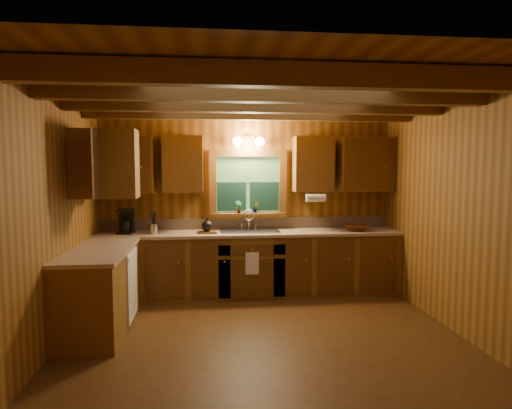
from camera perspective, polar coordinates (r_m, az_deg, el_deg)
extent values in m
plane|color=#4A2E12|center=(4.91, 1.06, -16.75)|extent=(4.20, 4.20, 0.00)
plane|color=brown|center=(4.62, 1.12, 14.73)|extent=(4.20, 4.20, 0.00)
plane|color=brown|center=(6.47, -1.06, 0.40)|extent=(4.20, 0.00, 4.20)
plane|color=brown|center=(2.73, 6.21, -5.96)|extent=(4.20, 0.00, 4.20)
plane|color=brown|center=(4.80, -24.66, -1.66)|extent=(0.00, 3.80, 3.80)
plane|color=brown|center=(5.28, 24.32, -1.08)|extent=(0.00, 3.80, 3.80)
cube|color=brown|center=(3.44, 3.79, 16.26)|extent=(4.20, 0.14, 0.18)
cube|color=brown|center=(4.22, 1.83, 14.17)|extent=(4.20, 0.14, 0.18)
cube|color=brown|center=(5.00, 0.51, 12.72)|extent=(4.20, 0.14, 0.18)
cube|color=brown|center=(5.79, -0.44, 11.66)|extent=(4.20, 0.14, 0.18)
cube|color=brown|center=(6.29, -0.79, -7.74)|extent=(4.20, 0.62, 0.86)
cube|color=brown|center=(5.33, -19.44, -10.39)|extent=(0.62, 1.60, 0.86)
cube|color=tan|center=(6.21, -0.80, -3.69)|extent=(4.20, 0.66, 0.04)
cube|color=tan|center=(5.23, -19.48, -5.63)|extent=(0.64, 1.60, 0.04)
cube|color=tan|center=(6.49, -1.05, -2.43)|extent=(4.20, 0.02, 0.16)
cube|color=white|center=(5.45, -15.64, -9.93)|extent=(0.02, 0.60, 0.80)
cube|color=brown|center=(6.35, -16.45, 4.99)|extent=(0.78, 0.34, 0.78)
cube|color=brown|center=(6.26, -9.38, 5.13)|extent=(0.55, 0.34, 0.78)
cube|color=brown|center=(6.43, 7.30, 5.15)|extent=(0.55, 0.34, 0.78)
cube|color=brown|center=(6.65, 13.87, 5.04)|extent=(0.78, 0.34, 0.78)
cube|color=brown|center=(5.37, -20.86, 4.91)|extent=(0.34, 1.10, 0.78)
cube|color=brown|center=(6.41, -1.04, 6.62)|extent=(1.12, 0.08, 0.10)
cube|color=brown|center=(6.45, -1.03, -1.40)|extent=(1.12, 0.08, 0.10)
cube|color=brown|center=(6.39, -5.60, 2.57)|extent=(0.10, 0.08, 0.80)
cube|color=brown|center=(6.48, 3.47, 2.62)|extent=(0.10, 0.08, 0.80)
cube|color=#3B702F|center=(6.45, -1.06, 2.61)|extent=(0.92, 0.01, 0.80)
cube|color=#11322D|center=(6.41, -3.17, 1.02)|extent=(0.42, 0.02, 0.42)
cube|color=#11322D|center=(6.46, 1.07, 1.05)|extent=(0.42, 0.02, 0.42)
cylinder|color=black|center=(6.42, -1.04, 2.78)|extent=(0.92, 0.01, 0.01)
cube|color=brown|center=(6.41, -0.99, -1.26)|extent=(1.06, 0.14, 0.04)
cylinder|color=black|center=(6.42, -1.04, 8.68)|extent=(0.08, 0.03, 0.08)
cylinder|color=black|center=(6.35, -1.90, 8.71)|extent=(0.09, 0.17, 0.08)
cylinder|color=black|center=(6.37, -0.09, 8.71)|extent=(0.09, 0.17, 0.08)
sphere|color=#FFE0A5|center=(6.28, -2.41, 8.11)|extent=(0.13, 0.13, 0.13)
sphere|color=#FFE0A5|center=(6.31, 0.52, 8.10)|extent=(0.13, 0.13, 0.13)
cylinder|color=white|center=(6.25, 7.68, 0.84)|extent=(0.27, 0.11, 0.11)
cube|color=white|center=(5.96, -0.49, -7.59)|extent=(0.18, 0.01, 0.30)
cube|color=silver|center=(6.22, -0.81, -3.45)|extent=(0.82, 0.48, 0.02)
cube|color=#262628|center=(6.21, -2.55, -4.07)|extent=(0.34, 0.40, 0.14)
cube|color=#262628|center=(6.25, 0.93, -4.01)|extent=(0.34, 0.40, 0.14)
cylinder|color=silver|center=(6.38, -0.96, -2.28)|extent=(0.04, 0.04, 0.22)
torus|color=silver|center=(6.31, -0.91, -1.36)|extent=(0.16, 0.02, 0.16)
cube|color=black|center=(6.29, -16.38, -3.45)|extent=(0.19, 0.23, 0.03)
cube|color=black|center=(6.34, -16.30, -1.91)|extent=(0.19, 0.08, 0.31)
cube|color=black|center=(6.23, -16.48, -0.77)|extent=(0.19, 0.21, 0.04)
cylinder|color=black|center=(6.25, -16.45, -2.69)|extent=(0.12, 0.12, 0.14)
cylinder|color=silver|center=(6.18, -13.05, -3.06)|extent=(0.11, 0.11, 0.13)
cylinder|color=black|center=(6.15, -13.22, -1.79)|extent=(0.03, 0.03, 0.20)
cylinder|color=black|center=(6.16, -13.08, -1.78)|extent=(0.01, 0.01, 0.20)
cylinder|color=black|center=(6.16, -12.94, -1.77)|extent=(0.03, 0.03, 0.20)
cylinder|color=black|center=(6.17, -12.83, -1.76)|extent=(0.04, 0.05, 0.19)
cube|color=#4F2F11|center=(6.11, -6.33, -3.56)|extent=(0.27, 0.20, 0.02)
sphere|color=black|center=(6.10, -6.33, -2.77)|extent=(0.15, 0.15, 0.15)
cylinder|color=black|center=(6.09, -6.34, -1.90)|extent=(0.02, 0.02, 0.04)
imported|color=#48230C|center=(6.46, 12.77, -2.93)|extent=(0.40, 0.40, 0.08)
imported|color=#4F2F11|center=(6.34, -2.23, -0.31)|extent=(0.11, 0.09, 0.18)
imported|color=#4F2F11|center=(6.39, -0.08, -0.38)|extent=(0.09, 0.07, 0.16)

